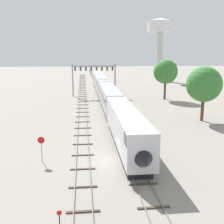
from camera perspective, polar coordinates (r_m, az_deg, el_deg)
name	(u,v)px	position (r m, az deg, el deg)	size (l,w,h in m)	color
ground_plane	(114,161)	(32.06, 0.44, -9.84)	(400.00, 400.00, 0.00)	gray
track_main	(100,89)	(90.48, -2.51, 4.60)	(2.60, 200.00, 0.16)	slate
track_near	(82,100)	(70.55, -6.00, 2.38)	(2.60, 160.00, 0.16)	slate
passenger_train	(105,91)	(68.93, -1.45, 4.34)	(3.04, 89.75, 4.80)	silver
signal_gantry	(94,72)	(77.01, -3.67, 7.99)	(12.10, 0.49, 8.64)	#999BA0
water_tower	(160,31)	(120.49, 9.75, 15.89)	(10.70, 10.70, 25.09)	beige
switch_stand	(60,223)	(21.07, -10.54, -21.15)	(0.36, 0.24, 1.46)	black
stop_sign	(41,146)	(32.13, -14.10, -6.61)	(0.76, 0.08, 2.88)	gray
trackside_tree_left	(204,84)	(51.18, 18.11, 5.32)	(6.12, 6.12, 9.52)	brown
trackside_tree_mid	(166,72)	(72.57, 10.78, 7.99)	(6.07, 6.07, 10.03)	brown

